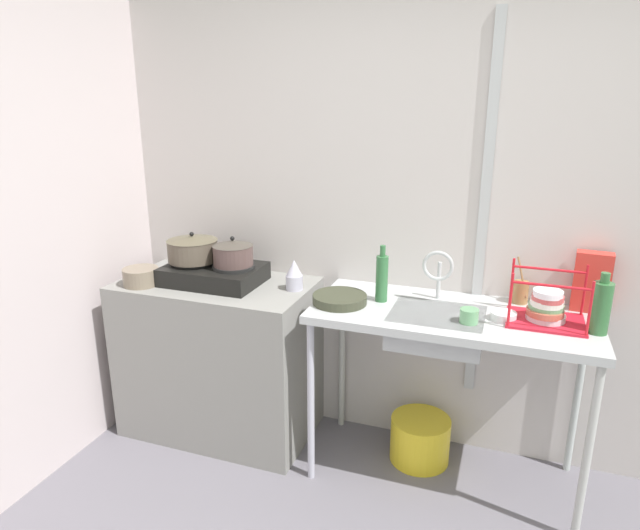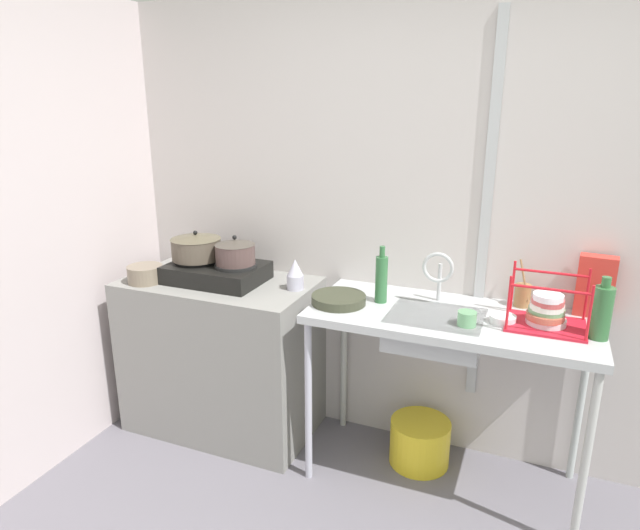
{
  "view_description": "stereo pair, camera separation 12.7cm",
  "coord_description": "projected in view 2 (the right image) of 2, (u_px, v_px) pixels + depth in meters",
  "views": [
    {
      "loc": [
        0.18,
        -1.16,
        1.89
      ],
      "look_at": [
        -0.73,
        1.37,
        1.07
      ],
      "focal_mm": 30.99,
      "sensor_mm": 36.0,
      "label": 1
    },
    {
      "loc": [
        0.3,
        -1.11,
        1.89
      ],
      "look_at": [
        -0.73,
        1.37,
        1.07
      ],
      "focal_mm": 30.99,
      "sensor_mm": 36.0,
      "label": 2
    }
  ],
  "objects": [
    {
      "name": "wall_back",
      "position": [
        478.0,
        238.0,
        2.81
      ],
      "size": [
        4.74,
        0.1,
        2.41
      ],
      "primitive_type": "cube",
      "color": "beige",
      "rests_on": "ground"
    },
    {
      "name": "wall_metal_strip",
      "position": [
        486.0,
        217.0,
        2.71
      ],
      "size": [
        0.05,
        0.01,
        1.93
      ],
      "primitive_type": "cube",
      "color": "#B5B8BB"
    },
    {
      "name": "counter_concrete",
      "position": [
        222.0,
        355.0,
        3.21
      ],
      "size": [
        1.07,
        0.59,
        0.91
      ],
      "primitive_type": "cube",
      "color": "gray",
      "rests_on": "ground"
    },
    {
      "name": "counter_sink",
      "position": [
        450.0,
        329.0,
        2.63
      ],
      "size": [
        1.33,
        0.59,
        0.91
      ],
      "color": "#B5B8BB",
      "rests_on": "ground"
    },
    {
      "name": "stove",
      "position": [
        217.0,
        272.0,
        3.06
      ],
      "size": [
        0.52,
        0.36,
        0.12
      ],
      "color": "black",
      "rests_on": "counter_concrete"
    },
    {
      "name": "pot_on_left_burner",
      "position": [
        196.0,
        247.0,
        3.07
      ],
      "size": [
        0.28,
        0.28,
        0.16
      ],
      "color": "brown",
      "rests_on": "stove"
    },
    {
      "name": "pot_on_right_burner",
      "position": [
        235.0,
        252.0,
        2.98
      ],
      "size": [
        0.22,
        0.22,
        0.16
      ],
      "color": "#523D3A",
      "rests_on": "stove"
    },
    {
      "name": "pot_beside_stove",
      "position": [
        145.0,
        274.0,
        3.05
      ],
      "size": [
        0.19,
        0.19,
        0.09
      ],
      "color": "#7E6F5C",
      "rests_on": "counter_concrete"
    },
    {
      "name": "percolator",
      "position": [
        295.0,
        275.0,
        2.92
      ],
      "size": [
        0.09,
        0.09,
        0.17
      ],
      "color": "silver",
      "rests_on": "counter_concrete"
    },
    {
      "name": "sink_basin",
      "position": [
        435.0,
        330.0,
        2.61
      ],
      "size": [
        0.44,
        0.36,
        0.15
      ],
      "primitive_type": "cube",
      "color": "#B5B8BB",
      "rests_on": "counter_sink"
    },
    {
      "name": "faucet",
      "position": [
        438.0,
        270.0,
        2.68
      ],
      "size": [
        0.15,
        0.09,
        0.27
      ],
      "color": "#B5B8BB",
      "rests_on": "counter_sink"
    },
    {
      "name": "frying_pan",
      "position": [
        339.0,
        299.0,
        2.74
      ],
      "size": [
        0.27,
        0.27,
        0.04
      ],
      "primitive_type": "cylinder",
      "color": "#373A29",
      "rests_on": "counter_sink"
    },
    {
      "name": "dish_rack",
      "position": [
        546.0,
        313.0,
        2.45
      ],
      "size": [
        0.34,
        0.27,
        0.25
      ],
      "color": "red",
      "rests_on": "counter_sink"
    },
    {
      "name": "cup_by_rack",
      "position": [
        467.0,
        319.0,
        2.47
      ],
      "size": [
        0.08,
        0.08,
        0.07
      ],
      "primitive_type": "cylinder",
      "color": "#619969",
      "rests_on": "counter_sink"
    },
    {
      "name": "small_bowl_on_drainboard",
      "position": [
        503.0,
        319.0,
        2.5
      ],
      "size": [
        0.12,
        0.12,
        0.04
      ],
      "primitive_type": "cylinder",
      "color": "white",
      "rests_on": "counter_sink"
    },
    {
      "name": "bottle_by_sink",
      "position": [
        381.0,
        278.0,
        2.73
      ],
      "size": [
        0.06,
        0.06,
        0.29
      ],
      "color": "#30683A",
      "rests_on": "counter_sink"
    },
    {
      "name": "bottle_by_rack",
      "position": [
        602.0,
        312.0,
        2.31
      ],
      "size": [
        0.08,
        0.08,
        0.27
      ],
      "color": "#336939",
      "rests_on": "counter_sink"
    },
    {
      "name": "cereal_box",
      "position": [
        595.0,
        286.0,
        2.55
      ],
      "size": [
        0.17,
        0.09,
        0.29
      ],
      "primitive_type": "cube",
      "rotation": [
        0.0,
        0.0,
        -0.09
      ],
      "color": "red",
      "rests_on": "counter_sink"
    },
    {
      "name": "utensil_jar",
      "position": [
        523.0,
        295.0,
        2.69
      ],
      "size": [
        0.08,
        0.08,
        0.23
      ],
      "color": "#A27948",
      "rests_on": "counter_sink"
    },
    {
      "name": "bucket_on_floor",
      "position": [
        420.0,
        442.0,
        2.95
      ],
      "size": [
        0.32,
        0.32,
        0.25
      ],
      "primitive_type": "cylinder",
      "color": "yellow",
      "rests_on": "ground"
    }
  ]
}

